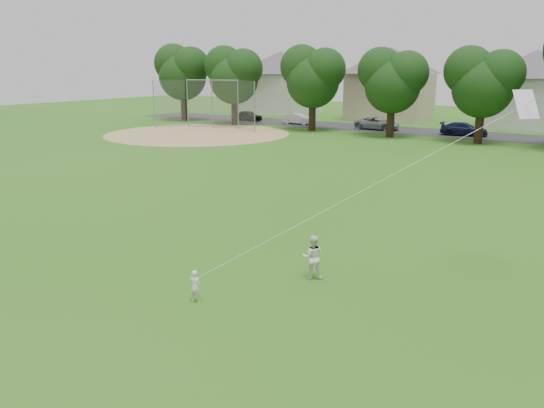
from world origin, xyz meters
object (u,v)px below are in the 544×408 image
Objects in this scene: baseball_backstop at (210,105)px; older_boy at (313,257)px; toddler at (195,286)px; kite at (362,191)px.

older_boy is at bearing -45.33° from baseball_backstop.
toddler is 5.36m from kite.
toddler is at bearing 29.37° from older_boy.
kite is (3.45, 3.22, 2.55)m from toddler.
kite is at bearing 144.79° from older_boy.
baseball_backstop is at bearing 136.08° from kite.
toddler is 0.09× the size of kite.
older_boy is 42.00m from baseball_backstop.
kite is 43.17m from baseball_backstop.
older_boy is 2.82m from kite.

